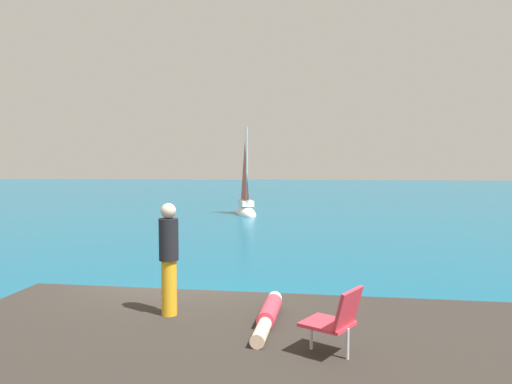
% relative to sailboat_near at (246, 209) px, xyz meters
% --- Properties ---
extents(ground_plane, '(160.00, 160.00, 0.00)m').
position_rel_sailboat_near_xyz_m(ground_plane, '(1.12, -19.92, -0.32)').
color(ground_plane, '#0F5675').
extents(shore_ledge, '(8.31, 4.62, 1.01)m').
position_rel_sailboat_near_xyz_m(shore_ledge, '(2.61, -23.25, 0.18)').
color(shore_ledge, '#2D2823').
rests_on(shore_ledge, ground).
extents(boulder_seaward, '(0.99, 0.89, 0.64)m').
position_rel_sailboat_near_xyz_m(boulder_seaward, '(0.06, -20.67, -0.32)').
color(boulder_seaward, '#272923').
rests_on(boulder_seaward, ground).
extents(boulder_inland, '(2.07, 2.07, 1.15)m').
position_rel_sailboat_near_xyz_m(boulder_inland, '(3.39, -20.70, -0.32)').
color(boulder_inland, '#272922').
rests_on(boulder_inland, ground).
extents(sailboat_near, '(2.05, 3.26, 5.88)m').
position_rel_sailboat_near_xyz_m(sailboat_near, '(0.00, 0.00, 0.00)').
color(sailboat_near, white).
rests_on(sailboat_near, ground).
extents(person_sunbather, '(0.32, 1.76, 0.25)m').
position_rel_sailboat_near_xyz_m(person_sunbather, '(3.00, -22.66, 0.80)').
color(person_sunbather, '#DB384C').
rests_on(person_sunbather, shore_ledge).
extents(person_standing, '(0.28, 0.28, 1.62)m').
position_rel_sailboat_near_xyz_m(person_standing, '(1.56, -22.47, 1.55)').
color(person_standing, gold).
rests_on(person_standing, shore_ledge).
extents(beach_chair, '(0.76, 0.72, 0.80)m').
position_rel_sailboat_near_xyz_m(beach_chair, '(3.85, -23.72, 1.13)').
color(beach_chair, '#E03342').
rests_on(beach_chair, shore_ledge).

